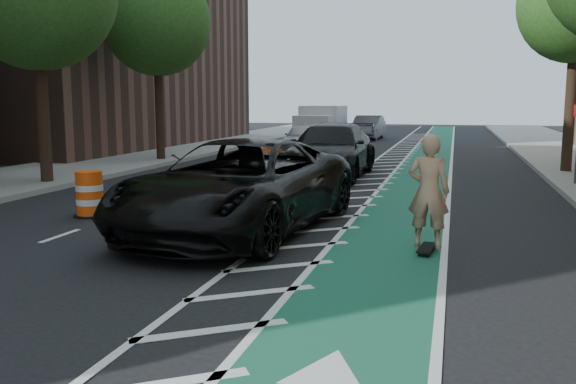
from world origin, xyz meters
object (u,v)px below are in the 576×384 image
(suv_far, at_px, (331,150))
(suv_near, at_px, (240,186))
(barrel_a, at_px, (90,195))
(skateboarder, at_px, (429,191))

(suv_far, bearing_deg, suv_near, -89.76)
(barrel_a, bearing_deg, suv_near, -8.57)
(suv_far, bearing_deg, skateboarder, -69.50)
(suv_near, height_order, suv_far, suv_near)
(skateboarder, height_order, suv_far, skateboarder)
(suv_near, bearing_deg, skateboarder, -6.60)
(skateboarder, bearing_deg, suv_far, -63.07)
(suv_near, xyz_separation_m, suv_far, (0.00, 9.18, -0.02))
(suv_near, distance_m, barrel_a, 3.87)
(skateboarder, height_order, suv_near, skateboarder)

